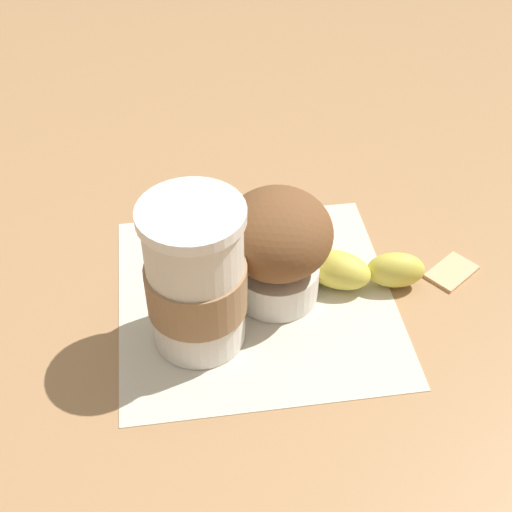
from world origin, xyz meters
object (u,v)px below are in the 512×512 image
at_px(coffee_cup, 196,279).
at_px(muffin, 277,244).
at_px(sugar_packet, 452,271).
at_px(banana, 312,258).

height_order(coffee_cup, muffin, coffee_cup).
bearing_deg(coffee_cup, muffin, -46.04).
bearing_deg(coffee_cup, sugar_packet, -64.76).
bearing_deg(banana, coffee_cup, 134.87).
distance_m(muffin, banana, 0.06).
bearing_deg(sugar_packet, banana, 96.48).
relative_size(muffin, sugar_packet, 2.28).
distance_m(muffin, sugar_packet, 0.19).
relative_size(muffin, banana, 0.54).
distance_m(coffee_cup, sugar_packet, 0.27).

